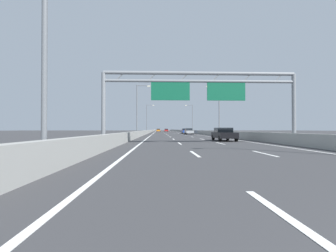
% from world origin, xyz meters
% --- Properties ---
extents(ground_plane, '(260.00, 260.00, 0.00)m').
position_xyz_m(ground_plane, '(0.00, 100.00, 0.00)').
color(ground_plane, '#38383A').
extents(lane_dash_left_0, '(0.16, 3.00, 0.01)m').
position_xyz_m(lane_dash_left_0, '(-1.80, 3.50, 0.01)').
color(lane_dash_left_0, white).
rests_on(lane_dash_left_0, ground_plane).
extents(lane_dash_left_1, '(0.16, 3.00, 0.01)m').
position_xyz_m(lane_dash_left_1, '(-1.80, 12.50, 0.01)').
color(lane_dash_left_1, white).
rests_on(lane_dash_left_1, ground_plane).
extents(lane_dash_left_2, '(0.16, 3.00, 0.01)m').
position_xyz_m(lane_dash_left_2, '(-1.80, 21.50, 0.01)').
color(lane_dash_left_2, white).
rests_on(lane_dash_left_2, ground_plane).
extents(lane_dash_left_3, '(0.16, 3.00, 0.01)m').
position_xyz_m(lane_dash_left_3, '(-1.80, 30.50, 0.01)').
color(lane_dash_left_3, white).
rests_on(lane_dash_left_3, ground_plane).
extents(lane_dash_left_4, '(0.16, 3.00, 0.01)m').
position_xyz_m(lane_dash_left_4, '(-1.80, 39.50, 0.01)').
color(lane_dash_left_4, white).
rests_on(lane_dash_left_4, ground_plane).
extents(lane_dash_left_5, '(0.16, 3.00, 0.01)m').
position_xyz_m(lane_dash_left_5, '(-1.80, 48.50, 0.01)').
color(lane_dash_left_5, white).
rests_on(lane_dash_left_5, ground_plane).
extents(lane_dash_left_6, '(0.16, 3.00, 0.01)m').
position_xyz_m(lane_dash_left_6, '(-1.80, 57.50, 0.01)').
color(lane_dash_left_6, white).
rests_on(lane_dash_left_6, ground_plane).
extents(lane_dash_left_7, '(0.16, 3.00, 0.01)m').
position_xyz_m(lane_dash_left_7, '(-1.80, 66.50, 0.01)').
color(lane_dash_left_7, white).
rests_on(lane_dash_left_7, ground_plane).
extents(lane_dash_left_8, '(0.16, 3.00, 0.01)m').
position_xyz_m(lane_dash_left_8, '(-1.80, 75.50, 0.01)').
color(lane_dash_left_8, white).
rests_on(lane_dash_left_8, ground_plane).
extents(lane_dash_left_9, '(0.16, 3.00, 0.01)m').
position_xyz_m(lane_dash_left_9, '(-1.80, 84.50, 0.01)').
color(lane_dash_left_9, white).
rests_on(lane_dash_left_9, ground_plane).
extents(lane_dash_left_10, '(0.16, 3.00, 0.01)m').
position_xyz_m(lane_dash_left_10, '(-1.80, 93.50, 0.01)').
color(lane_dash_left_10, white).
rests_on(lane_dash_left_10, ground_plane).
extents(lane_dash_left_11, '(0.16, 3.00, 0.01)m').
position_xyz_m(lane_dash_left_11, '(-1.80, 102.50, 0.01)').
color(lane_dash_left_11, white).
rests_on(lane_dash_left_11, ground_plane).
extents(lane_dash_left_12, '(0.16, 3.00, 0.01)m').
position_xyz_m(lane_dash_left_12, '(-1.80, 111.50, 0.01)').
color(lane_dash_left_12, white).
rests_on(lane_dash_left_12, ground_plane).
extents(lane_dash_left_13, '(0.16, 3.00, 0.01)m').
position_xyz_m(lane_dash_left_13, '(-1.80, 120.50, 0.01)').
color(lane_dash_left_13, white).
rests_on(lane_dash_left_13, ground_plane).
extents(lane_dash_left_14, '(0.16, 3.00, 0.01)m').
position_xyz_m(lane_dash_left_14, '(-1.80, 129.50, 0.01)').
color(lane_dash_left_14, white).
rests_on(lane_dash_left_14, ground_plane).
extents(lane_dash_left_15, '(0.16, 3.00, 0.01)m').
position_xyz_m(lane_dash_left_15, '(-1.80, 138.50, 0.01)').
color(lane_dash_left_15, white).
rests_on(lane_dash_left_15, ground_plane).
extents(lane_dash_left_16, '(0.16, 3.00, 0.01)m').
position_xyz_m(lane_dash_left_16, '(-1.80, 147.50, 0.01)').
color(lane_dash_left_16, white).
rests_on(lane_dash_left_16, ground_plane).
extents(lane_dash_left_17, '(0.16, 3.00, 0.01)m').
position_xyz_m(lane_dash_left_17, '(-1.80, 156.50, 0.01)').
color(lane_dash_left_17, white).
rests_on(lane_dash_left_17, ground_plane).
extents(lane_dash_right_1, '(0.16, 3.00, 0.01)m').
position_xyz_m(lane_dash_right_1, '(1.80, 12.50, 0.01)').
color(lane_dash_right_1, white).
rests_on(lane_dash_right_1, ground_plane).
extents(lane_dash_right_2, '(0.16, 3.00, 0.01)m').
position_xyz_m(lane_dash_right_2, '(1.80, 21.50, 0.01)').
color(lane_dash_right_2, white).
rests_on(lane_dash_right_2, ground_plane).
extents(lane_dash_right_3, '(0.16, 3.00, 0.01)m').
position_xyz_m(lane_dash_right_3, '(1.80, 30.50, 0.01)').
color(lane_dash_right_3, white).
rests_on(lane_dash_right_3, ground_plane).
extents(lane_dash_right_4, '(0.16, 3.00, 0.01)m').
position_xyz_m(lane_dash_right_4, '(1.80, 39.50, 0.01)').
color(lane_dash_right_4, white).
rests_on(lane_dash_right_4, ground_plane).
extents(lane_dash_right_5, '(0.16, 3.00, 0.01)m').
position_xyz_m(lane_dash_right_5, '(1.80, 48.50, 0.01)').
color(lane_dash_right_5, white).
rests_on(lane_dash_right_5, ground_plane).
extents(lane_dash_right_6, '(0.16, 3.00, 0.01)m').
position_xyz_m(lane_dash_right_6, '(1.80, 57.50, 0.01)').
color(lane_dash_right_6, white).
rests_on(lane_dash_right_6, ground_plane).
extents(lane_dash_right_7, '(0.16, 3.00, 0.01)m').
position_xyz_m(lane_dash_right_7, '(1.80, 66.50, 0.01)').
color(lane_dash_right_7, white).
rests_on(lane_dash_right_7, ground_plane).
extents(lane_dash_right_8, '(0.16, 3.00, 0.01)m').
position_xyz_m(lane_dash_right_8, '(1.80, 75.50, 0.01)').
color(lane_dash_right_8, white).
rests_on(lane_dash_right_8, ground_plane).
extents(lane_dash_right_9, '(0.16, 3.00, 0.01)m').
position_xyz_m(lane_dash_right_9, '(1.80, 84.50, 0.01)').
color(lane_dash_right_9, white).
rests_on(lane_dash_right_9, ground_plane).
extents(lane_dash_right_10, '(0.16, 3.00, 0.01)m').
position_xyz_m(lane_dash_right_10, '(1.80, 93.50, 0.01)').
color(lane_dash_right_10, white).
rests_on(lane_dash_right_10, ground_plane).
extents(lane_dash_right_11, '(0.16, 3.00, 0.01)m').
position_xyz_m(lane_dash_right_11, '(1.80, 102.50, 0.01)').
color(lane_dash_right_11, white).
rests_on(lane_dash_right_11, ground_plane).
extents(lane_dash_right_12, '(0.16, 3.00, 0.01)m').
position_xyz_m(lane_dash_right_12, '(1.80, 111.50, 0.01)').
color(lane_dash_right_12, white).
rests_on(lane_dash_right_12, ground_plane).
extents(lane_dash_right_13, '(0.16, 3.00, 0.01)m').
position_xyz_m(lane_dash_right_13, '(1.80, 120.50, 0.01)').
color(lane_dash_right_13, white).
rests_on(lane_dash_right_13, ground_plane).
extents(lane_dash_right_14, '(0.16, 3.00, 0.01)m').
position_xyz_m(lane_dash_right_14, '(1.80, 129.50, 0.01)').
color(lane_dash_right_14, white).
rests_on(lane_dash_right_14, ground_plane).
extents(lane_dash_right_15, '(0.16, 3.00, 0.01)m').
position_xyz_m(lane_dash_right_15, '(1.80, 138.50, 0.01)').
color(lane_dash_right_15, white).
rests_on(lane_dash_right_15, ground_plane).
extents(lane_dash_right_16, '(0.16, 3.00, 0.01)m').
position_xyz_m(lane_dash_right_16, '(1.80, 147.50, 0.01)').
color(lane_dash_right_16, white).
rests_on(lane_dash_right_16, ground_plane).
extents(lane_dash_right_17, '(0.16, 3.00, 0.01)m').
position_xyz_m(lane_dash_right_17, '(1.80, 156.50, 0.01)').
color(lane_dash_right_17, white).
rests_on(lane_dash_right_17, ground_plane).
extents(edge_line_left, '(0.16, 176.00, 0.01)m').
position_xyz_m(edge_line_left, '(-5.25, 88.00, 0.01)').
color(edge_line_left, white).
rests_on(edge_line_left, ground_plane).
extents(edge_line_right, '(0.16, 176.00, 0.01)m').
position_xyz_m(edge_line_right, '(5.25, 88.00, 0.01)').
color(edge_line_right, white).
rests_on(edge_line_right, ground_plane).
extents(barrier_left, '(0.45, 220.00, 0.95)m').
position_xyz_m(barrier_left, '(-6.90, 110.00, 0.47)').
color(barrier_left, '#9E9E99').
rests_on(barrier_left, ground_plane).
extents(barrier_right, '(0.45, 220.00, 0.95)m').
position_xyz_m(barrier_right, '(6.90, 110.00, 0.47)').
color(barrier_right, '#9E9E99').
rests_on(barrier_right, ground_plane).
extents(sign_gantry, '(17.26, 0.36, 6.36)m').
position_xyz_m(sign_gantry, '(-0.03, 21.41, 4.85)').
color(sign_gantry, gray).
rests_on(sign_gantry, ground_plane).
extents(streetlamp_left_near, '(2.58, 0.28, 9.50)m').
position_xyz_m(streetlamp_left_near, '(-7.47, 8.89, 5.40)').
color(streetlamp_left_near, slate).
rests_on(streetlamp_left_near, ground_plane).
extents(streetlamp_left_mid, '(2.58, 0.28, 9.50)m').
position_xyz_m(streetlamp_left_mid, '(-7.47, 45.32, 5.40)').
color(streetlamp_left_mid, slate).
rests_on(streetlamp_left_mid, ground_plane).
extents(streetlamp_right_mid, '(2.58, 0.28, 9.50)m').
position_xyz_m(streetlamp_right_mid, '(7.47, 45.32, 5.40)').
color(streetlamp_right_mid, slate).
rests_on(streetlamp_right_mid, ground_plane).
extents(streetlamp_left_far, '(2.58, 0.28, 9.50)m').
position_xyz_m(streetlamp_left_far, '(-7.47, 81.75, 5.40)').
color(streetlamp_left_far, slate).
rests_on(streetlamp_left_far, ground_plane).
extents(streetlamp_right_far, '(2.58, 0.28, 9.50)m').
position_xyz_m(streetlamp_right_far, '(7.47, 81.75, 5.40)').
color(streetlamp_right_far, slate).
rests_on(streetlamp_right_far, ground_plane).
extents(blue_car, '(1.87, 4.39, 1.43)m').
position_xyz_m(blue_car, '(3.71, 66.95, 0.73)').
color(blue_car, '#2347AD').
rests_on(blue_car, ground_plane).
extents(silver_car, '(1.71, 4.47, 1.46)m').
position_xyz_m(silver_car, '(3.49, 57.55, 0.74)').
color(silver_car, '#A8ADB2').
rests_on(silver_car, ground_plane).
extents(orange_car, '(1.76, 4.62, 1.41)m').
position_xyz_m(orange_car, '(-3.84, 112.23, 0.74)').
color(orange_car, orange).
rests_on(orange_car, ground_plane).
extents(red_car, '(1.73, 4.26, 1.43)m').
position_xyz_m(red_car, '(-0.22, 112.10, 0.73)').
color(red_car, red).
rests_on(red_car, ground_plane).
extents(black_car, '(1.88, 4.19, 1.42)m').
position_xyz_m(black_car, '(3.38, 26.07, 0.73)').
color(black_car, black).
rests_on(black_car, ground_plane).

